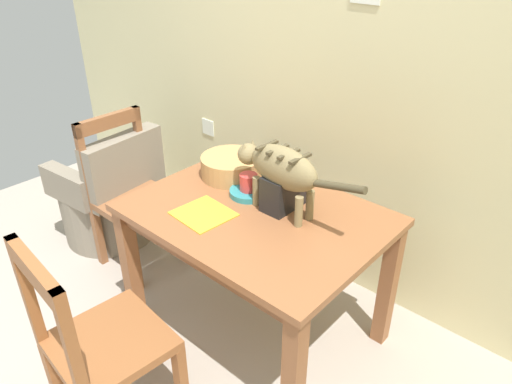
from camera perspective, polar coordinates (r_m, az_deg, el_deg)
name	(u,v)px	position (r m, az deg, el deg)	size (l,w,h in m)	color
wall_rear	(346,66)	(2.51, 10.81, 14.68)	(5.04, 0.11, 2.50)	beige
dining_table	(256,228)	(2.22, 0.00, -4.37)	(1.15, 0.85, 0.73)	brown
cat	(281,168)	(2.07, 3.01, 2.86)	(0.68, 0.16, 0.32)	olive
saucer_bowl	(249,192)	(2.29, -0.89, -0.04)	(0.19, 0.19, 0.03)	teal
coffee_mug	(249,182)	(2.26, -0.83, 1.16)	(0.13, 0.09, 0.08)	#CA3937
magazine	(203,214)	(2.15, -6.34, -2.62)	(0.24, 0.23, 0.01)	#F6A82D
book_stack	(226,162)	(2.55, -3.57, 3.65)	(0.18, 0.15, 0.07)	#3C87C2
wicker_basket	(231,166)	(2.45, -2.98, 3.14)	(0.31, 0.31, 0.11)	tan
toaster	(283,191)	(2.16, 3.28, 0.13)	(0.12, 0.20, 0.18)	black
wooden_chair_near	(99,344)	(2.02, -18.34, -17.00)	(0.46, 0.46, 0.93)	brown
wooden_chair_far	(133,197)	(2.92, -14.58, -0.54)	(0.42, 0.42, 0.93)	brown
wicker_armchair	(110,200)	(3.30, -17.13, -0.97)	(0.62, 0.64, 0.78)	gray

